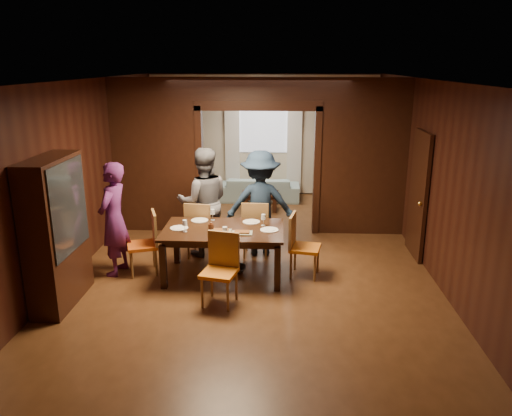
# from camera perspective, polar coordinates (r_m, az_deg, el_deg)

# --- Properties ---
(floor) EXTENTS (9.00, 9.00, 0.00)m
(floor) POSITION_cam_1_polar(r_m,az_deg,el_deg) (8.22, -0.26, -6.24)
(floor) COLOR #4D2C15
(floor) RESTS_ON ground
(ceiling) EXTENTS (5.50, 9.00, 0.02)m
(ceiling) POSITION_cam_1_polar(r_m,az_deg,el_deg) (7.59, -0.29, 14.40)
(ceiling) COLOR silver
(ceiling) RESTS_ON room_walls
(room_walls) EXTENTS (5.52, 9.01, 2.90)m
(room_walls) POSITION_cam_1_polar(r_m,az_deg,el_deg) (9.61, 0.32, 6.46)
(room_walls) COLOR black
(room_walls) RESTS_ON floor
(person_purple) EXTENTS (0.51, 0.69, 1.75)m
(person_purple) POSITION_cam_1_polar(r_m,az_deg,el_deg) (7.84, -15.95, -1.24)
(person_purple) COLOR #591F5C
(person_purple) RESTS_ON floor
(person_grey) EXTENTS (1.01, 0.86, 1.83)m
(person_grey) POSITION_cam_1_polar(r_m,az_deg,el_deg) (8.35, -6.00, 0.67)
(person_grey) COLOR #55545B
(person_grey) RESTS_ON floor
(person_navy) EXTENTS (1.19, 0.73, 1.78)m
(person_navy) POSITION_cam_1_polar(r_m,az_deg,el_deg) (8.32, 0.50, 0.53)
(person_navy) COLOR #18273D
(person_navy) RESTS_ON floor
(sofa) EXTENTS (1.91, 0.75, 0.56)m
(sofa) POSITION_cam_1_polar(r_m,az_deg,el_deg) (11.79, 0.33, 2.22)
(sofa) COLOR #94BAC2
(sofa) RESTS_ON floor
(serving_bowl) EXTENTS (0.35, 0.35, 0.09)m
(serving_bowl) POSITION_cam_1_polar(r_m,az_deg,el_deg) (7.58, -2.53, -1.75)
(serving_bowl) COLOR black
(serving_bowl) RESTS_ON dining_table
(dining_table) EXTENTS (1.80, 1.12, 0.76)m
(dining_table) POSITION_cam_1_polar(r_m,az_deg,el_deg) (7.61, -3.71, -5.09)
(dining_table) COLOR black
(dining_table) RESTS_ON floor
(coffee_table) EXTENTS (0.80, 0.50, 0.40)m
(coffee_table) POSITION_cam_1_polar(r_m,az_deg,el_deg) (11.01, 0.48, 0.78)
(coffee_table) COLOR black
(coffee_table) RESTS_ON floor
(chair_left) EXTENTS (0.56, 0.56, 0.97)m
(chair_left) POSITION_cam_1_polar(r_m,az_deg,el_deg) (7.86, -12.89, -3.96)
(chair_left) COLOR #CB5113
(chair_left) RESTS_ON floor
(chair_right) EXTENTS (0.52, 0.52, 0.97)m
(chair_right) POSITION_cam_1_polar(r_m,az_deg,el_deg) (7.60, 5.63, -4.33)
(chair_right) COLOR #CB6313
(chair_right) RESTS_ON floor
(chair_far_l) EXTENTS (0.50, 0.50, 0.97)m
(chair_far_l) POSITION_cam_1_polar(r_m,az_deg,el_deg) (8.37, -6.25, -2.38)
(chair_far_l) COLOR #CB4A13
(chair_far_l) RESTS_ON floor
(chair_far_r) EXTENTS (0.46, 0.46, 0.97)m
(chair_far_r) POSITION_cam_1_polar(r_m,az_deg,el_deg) (8.37, 0.00, -2.28)
(chair_far_r) COLOR orange
(chair_far_r) RESTS_ON floor
(chair_near) EXTENTS (0.53, 0.53, 0.97)m
(chair_near) POSITION_cam_1_polar(r_m,az_deg,el_deg) (6.72, -4.24, -7.15)
(chair_near) COLOR orange
(chair_near) RESTS_ON floor
(hutch) EXTENTS (0.40, 1.20, 2.00)m
(hutch) POSITION_cam_1_polar(r_m,az_deg,el_deg) (7.08, -21.88, -2.61)
(hutch) COLOR black
(hutch) RESTS_ON floor
(door_right) EXTENTS (0.06, 0.90, 2.10)m
(door_right) POSITION_cam_1_polar(r_m,az_deg,el_deg) (8.66, 18.06, 1.44)
(door_right) COLOR black
(door_right) RESTS_ON floor
(window_far) EXTENTS (1.20, 0.03, 1.30)m
(window_far) POSITION_cam_1_polar(r_m,az_deg,el_deg) (12.11, 0.85, 9.44)
(window_far) COLOR silver
(window_far) RESTS_ON back_wall
(curtain_left) EXTENTS (0.35, 0.06, 2.40)m
(curtain_left) POSITION_cam_1_polar(r_m,az_deg,el_deg) (12.18, -2.72, 7.33)
(curtain_left) COLOR white
(curtain_left) RESTS_ON back_wall
(curtain_right) EXTENTS (0.35, 0.06, 2.40)m
(curtain_right) POSITION_cam_1_polar(r_m,az_deg,el_deg) (12.13, 4.40, 7.26)
(curtain_right) COLOR white
(curtain_right) RESTS_ON back_wall
(plate_left) EXTENTS (0.27, 0.27, 0.01)m
(plate_left) POSITION_cam_1_polar(r_m,az_deg,el_deg) (7.57, -8.78, -2.28)
(plate_left) COLOR white
(plate_left) RESTS_ON dining_table
(plate_far_l) EXTENTS (0.27, 0.27, 0.01)m
(plate_far_l) POSITION_cam_1_polar(r_m,az_deg,el_deg) (7.89, -6.46, -1.41)
(plate_far_l) COLOR silver
(plate_far_l) RESTS_ON dining_table
(plate_far_r) EXTENTS (0.27, 0.27, 0.01)m
(plate_far_r) POSITION_cam_1_polar(r_m,az_deg,el_deg) (7.77, -0.54, -1.59)
(plate_far_r) COLOR silver
(plate_far_r) RESTS_ON dining_table
(plate_right) EXTENTS (0.27, 0.27, 0.01)m
(plate_right) POSITION_cam_1_polar(r_m,az_deg,el_deg) (7.40, 1.53, -2.51)
(plate_right) COLOR white
(plate_right) RESTS_ON dining_table
(plate_near) EXTENTS (0.27, 0.27, 0.01)m
(plate_near) POSITION_cam_1_polar(r_m,az_deg,el_deg) (7.13, -4.02, -3.31)
(plate_near) COLOR silver
(plate_near) RESTS_ON dining_table
(platter_a) EXTENTS (0.30, 0.20, 0.04)m
(platter_a) POSITION_cam_1_polar(r_m,az_deg,el_deg) (7.35, -4.03, -2.59)
(platter_a) COLOR gray
(platter_a) RESTS_ON dining_table
(platter_b) EXTENTS (0.30, 0.20, 0.04)m
(platter_b) POSITION_cam_1_polar(r_m,az_deg,el_deg) (7.26, -1.62, -2.80)
(platter_b) COLOR gray
(platter_b) RESTS_ON dining_table
(wineglass_left) EXTENTS (0.08, 0.08, 0.18)m
(wineglass_left) POSITION_cam_1_polar(r_m,az_deg,el_deg) (7.38, -8.13, -2.04)
(wineglass_left) COLOR white
(wineglass_left) RESTS_ON dining_table
(wineglass_far) EXTENTS (0.08, 0.08, 0.18)m
(wineglass_far) POSITION_cam_1_polar(r_m,az_deg,el_deg) (7.87, -4.98, -0.77)
(wineglass_far) COLOR silver
(wineglass_far) RESTS_ON dining_table
(wineglass_right) EXTENTS (0.08, 0.08, 0.18)m
(wineglass_right) POSITION_cam_1_polar(r_m,az_deg,el_deg) (7.58, 0.85, -1.38)
(wineglass_right) COLOR white
(wineglass_right) RESTS_ON dining_table
(tumbler) EXTENTS (0.07, 0.07, 0.14)m
(tumbler) POSITION_cam_1_polar(r_m,az_deg,el_deg) (7.14, -3.57, -2.70)
(tumbler) COLOR silver
(tumbler) RESTS_ON dining_table
(condiment_jar) EXTENTS (0.08, 0.08, 0.11)m
(condiment_jar) POSITION_cam_1_polar(r_m,az_deg,el_deg) (7.43, -5.17, -2.09)
(condiment_jar) COLOR #482110
(condiment_jar) RESTS_ON dining_table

